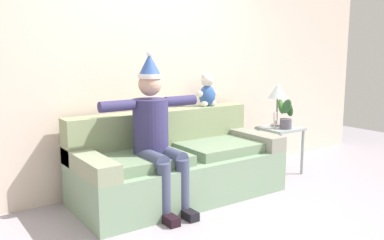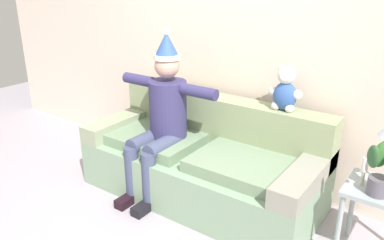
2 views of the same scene
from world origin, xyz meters
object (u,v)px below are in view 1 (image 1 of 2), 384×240
at_px(candle_tall, 275,118).
at_px(table_lamp, 278,93).
at_px(person_seated, 156,131).
at_px(potted_plant, 286,114).
at_px(side_table, 280,136).
at_px(couch, 177,165).
at_px(teddy_bear, 207,91).

bearing_deg(candle_tall, table_lamp, 35.84).
height_order(person_seated, candle_tall, person_seated).
height_order(person_seated, table_lamp, person_seated).
distance_m(table_lamp, potted_plant, 0.30).
height_order(side_table, potted_plant, potted_plant).
bearing_deg(side_table, potted_plant, -103.39).
bearing_deg(person_seated, potted_plant, 0.98).
relative_size(person_seated, candle_tall, 7.42).
xyz_separation_m(couch, teddy_bear, (0.61, 0.28, 0.71)).
height_order(person_seated, potted_plant, person_seated).
relative_size(person_seated, side_table, 2.61).
distance_m(person_seated, teddy_bear, 1.09).
distance_m(person_seated, table_lamp, 1.87).
distance_m(table_lamp, candle_tall, 0.34).
bearing_deg(table_lamp, side_table, -101.54).
distance_m(potted_plant, candle_tall, 0.14).
relative_size(person_seated, potted_plant, 3.92).
bearing_deg(person_seated, side_table, 3.87).
distance_m(teddy_bear, table_lamp, 0.93).
xyz_separation_m(side_table, table_lamp, (0.02, 0.09, 0.52)).
xyz_separation_m(table_lamp, candle_tall, (-0.15, -0.11, -0.28)).
distance_m(person_seated, candle_tall, 1.70).
xyz_separation_m(teddy_bear, side_table, (0.87, -0.33, -0.57)).
height_order(couch, person_seated, person_seated).
xyz_separation_m(person_seated, candle_tall, (1.70, 0.10, -0.05)).
xyz_separation_m(teddy_bear, candle_tall, (0.75, -0.35, -0.33)).
relative_size(couch, teddy_bear, 5.61).
xyz_separation_m(side_table, candle_tall, (-0.13, -0.02, 0.24)).
relative_size(teddy_bear, potted_plant, 0.99).
height_order(teddy_bear, table_lamp, teddy_bear).
relative_size(side_table, potted_plant, 1.50).
xyz_separation_m(person_seated, teddy_bear, (0.95, 0.45, 0.28)).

